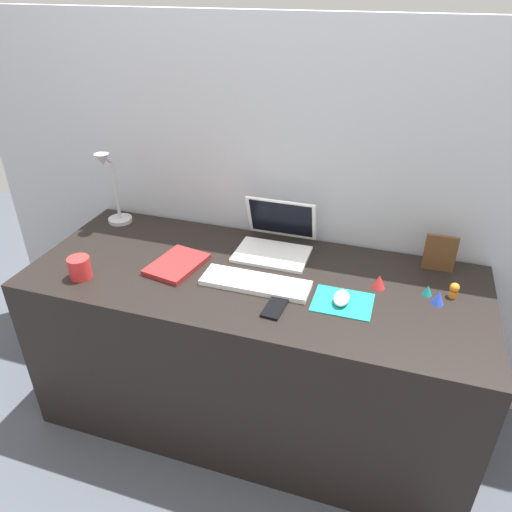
% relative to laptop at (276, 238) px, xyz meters
% --- Properties ---
extents(ground_plane, '(6.00, 6.00, 0.00)m').
position_rel_laptop_xyz_m(ground_plane, '(-0.02, -0.23, -0.79)').
color(ground_plane, '#474C56').
extents(back_wall, '(2.97, 0.05, 1.64)m').
position_rel_laptop_xyz_m(back_wall, '(-0.02, 0.17, 0.03)').
color(back_wall, '#B2B7C1').
rests_on(back_wall, ground_plane).
extents(desk, '(1.77, 0.72, 0.74)m').
position_rel_laptop_xyz_m(desk, '(-0.02, -0.23, -0.42)').
color(desk, black).
rests_on(desk, ground_plane).
extents(laptop, '(0.30, 0.28, 0.20)m').
position_rel_laptop_xyz_m(laptop, '(0.00, 0.00, 0.00)').
color(laptop, white).
rests_on(laptop, desk).
extents(keyboard, '(0.41, 0.13, 0.02)m').
position_rel_laptop_xyz_m(keyboard, '(0.00, -0.29, -0.04)').
color(keyboard, white).
rests_on(keyboard, desk).
extents(mousepad, '(0.21, 0.17, 0.00)m').
position_rel_laptop_xyz_m(mousepad, '(0.33, -0.30, -0.05)').
color(mousepad, teal).
rests_on(mousepad, desk).
extents(mouse, '(0.06, 0.10, 0.03)m').
position_rel_laptop_xyz_m(mouse, '(0.33, -0.30, -0.03)').
color(mouse, white).
rests_on(mouse, mousepad).
extents(cell_phone, '(0.07, 0.13, 0.01)m').
position_rel_laptop_xyz_m(cell_phone, '(0.11, -0.41, -0.05)').
color(cell_phone, black).
rests_on(cell_phone, desk).
extents(desk_lamp, '(0.11, 0.15, 0.35)m').
position_rel_laptop_xyz_m(desk_lamp, '(-0.77, -0.00, 0.11)').
color(desk_lamp, '#B7B7BC').
rests_on(desk_lamp, desk).
extents(notebook_pad, '(0.21, 0.27, 0.02)m').
position_rel_laptop_xyz_m(notebook_pad, '(-0.34, -0.26, -0.04)').
color(notebook_pad, maroon).
rests_on(notebook_pad, desk).
extents(picture_frame, '(0.12, 0.02, 0.15)m').
position_rel_laptop_xyz_m(picture_frame, '(0.65, 0.04, 0.02)').
color(picture_frame, brown).
rests_on(picture_frame, desk).
extents(coffee_mug, '(0.08, 0.08, 0.08)m').
position_rel_laptop_xyz_m(coffee_mug, '(-0.65, -0.44, -0.01)').
color(coffee_mug, red).
rests_on(coffee_mug, desk).
extents(toy_figurine_red, '(0.05, 0.05, 0.05)m').
position_rel_laptop_xyz_m(toy_figurine_red, '(0.44, -0.16, -0.03)').
color(toy_figurine_red, red).
rests_on(toy_figurine_red, desk).
extents(toy_figurine_blue, '(0.05, 0.05, 0.05)m').
position_rel_laptop_xyz_m(toy_figurine_blue, '(0.65, -0.20, -0.03)').
color(toy_figurine_blue, blue).
rests_on(toy_figurine_blue, desk).
extents(toy_figurine_teal, '(0.04, 0.04, 0.04)m').
position_rel_laptop_xyz_m(toy_figurine_teal, '(0.62, -0.16, -0.03)').
color(toy_figurine_teal, teal).
rests_on(toy_figurine_teal, desk).
extents(toy_figurine_orange, '(0.03, 0.03, 0.06)m').
position_rel_laptop_xyz_m(toy_figurine_orange, '(0.71, -0.14, -0.02)').
color(toy_figurine_orange, orange).
rests_on(toy_figurine_orange, desk).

